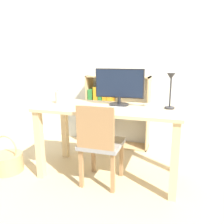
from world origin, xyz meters
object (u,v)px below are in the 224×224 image
object	(u,v)px
chair	(100,142)
bookshelf	(107,111)
desk_lamp	(170,88)
basket	(8,162)
keyboard	(114,108)
vase	(60,96)
monitor	(119,85)

from	to	relation	value
chair	bookshelf	world-z (taller)	bookshelf
chair	desk_lamp	bearing A→B (deg)	27.77
chair	basket	world-z (taller)	chair
keyboard	basket	size ratio (longest dim) A/B	0.85
desk_lamp	basket	xyz separation A→B (m)	(-1.73, -0.31, -0.87)
keyboard	vase	size ratio (longest dim) A/B	1.96
bookshelf	desk_lamp	bearing A→B (deg)	-42.15
monitor	keyboard	distance (m)	0.29
desk_lamp	keyboard	bearing A→B (deg)	-167.25
monitor	basket	bearing A→B (deg)	-161.79
vase	desk_lamp	world-z (taller)	desk_lamp
desk_lamp	bookshelf	bearing A→B (deg)	137.85
desk_lamp	bookshelf	xyz separation A→B (m)	(-0.90, 0.82, -0.48)
chair	monitor	bearing A→B (deg)	79.31
chair	vase	bearing A→B (deg)	160.41
monitor	vase	distance (m)	0.68
vase	chair	distance (m)	0.73
vase	desk_lamp	xyz separation A→B (m)	(1.19, -0.00, 0.14)
keyboard	basket	bearing A→B (deg)	-171.13
vase	basket	world-z (taller)	vase
keyboard	desk_lamp	world-z (taller)	desk_lamp
desk_lamp	vase	bearing A→B (deg)	179.90
monitor	keyboard	bearing A→B (deg)	-89.80
vase	basket	size ratio (longest dim) A/B	0.43
monitor	desk_lamp	xyz separation A→B (m)	(0.53, -0.09, 0.00)
monitor	basket	size ratio (longest dim) A/B	1.24
vase	keyboard	bearing A→B (deg)	-10.35
keyboard	basket	xyz separation A→B (m)	(-1.20, -0.19, -0.66)
bookshelf	keyboard	bearing A→B (deg)	-68.11
monitor	keyboard	xyz separation A→B (m)	(0.00, -0.21, -0.20)
keyboard	bookshelf	bearing A→B (deg)	111.89
desk_lamp	chair	size ratio (longest dim) A/B	0.43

